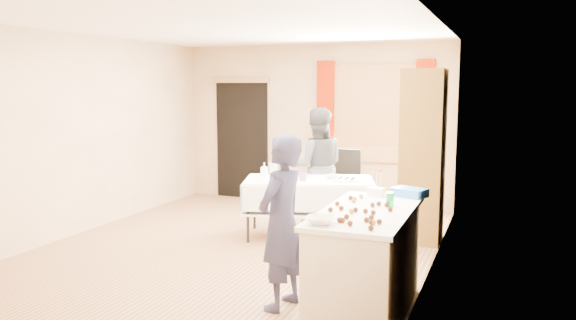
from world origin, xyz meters
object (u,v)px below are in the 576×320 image
at_px(counter, 366,263).
at_px(girl, 282,222).
at_px(chair, 343,198).
at_px(woman, 317,166).
at_px(party_table, 309,202).
at_px(cabinet, 423,156).

height_order(counter, girl, girl).
bearing_deg(chair, woman, -117.25).
height_order(party_table, girl, girl).
relative_size(cabinet, party_table, 1.17).
distance_m(cabinet, chair, 1.65).
distance_m(cabinet, girl, 2.77).
xyz_separation_m(party_table, woman, (-0.11, 0.66, 0.37)).
bearing_deg(cabinet, chair, 147.43).
bearing_deg(cabinet, counter, -92.28).
bearing_deg(cabinet, girl, -107.37).
xyz_separation_m(girl, woman, (-0.66, 2.96, 0.05)).
distance_m(girl, woman, 3.04).
distance_m(cabinet, party_table, 1.55).
bearing_deg(woman, girl, 80.46).
bearing_deg(cabinet, woman, 167.34).
height_order(cabinet, woman, cabinet).
distance_m(counter, party_table, 2.52).
distance_m(chair, girl, 3.47).
relative_size(cabinet, counter, 1.40).
relative_size(counter, girl, 1.00).
bearing_deg(girl, cabinet, 172.77).
relative_size(party_table, woman, 1.12).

